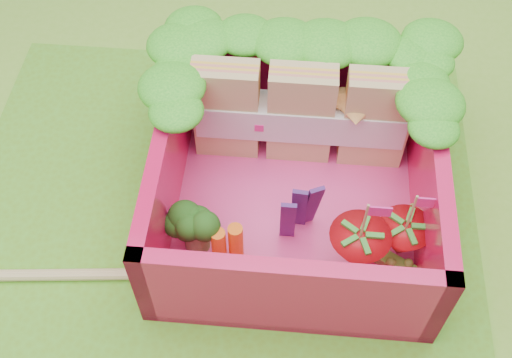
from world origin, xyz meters
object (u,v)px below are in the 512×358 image
object	(u,v)px
bento_box	(296,179)
strawberry_right	(402,240)
strawberry_left	(357,251)
broccoli	(195,224)
chopsticks	(4,275)
sandwich_stack	(302,115)

from	to	relation	value
bento_box	strawberry_right	bearing A→B (deg)	-25.07
strawberry_left	strawberry_right	bearing A→B (deg)	22.11
broccoli	strawberry_right	xyz separation A→B (m)	(0.95, 0.03, -0.06)
chopsticks	strawberry_left	bearing A→B (deg)	6.22
bento_box	strawberry_left	size ratio (longest dim) A/B	2.52
strawberry_right	bento_box	bearing A→B (deg)	154.93
bento_box	sandwich_stack	size ratio (longest dim) A/B	1.22
sandwich_stack	strawberry_left	size ratio (longest dim) A/B	2.07
broccoli	chopsticks	bearing A→B (deg)	-165.63
broccoli	strawberry_left	distance (m)	0.74
sandwich_stack	strawberry_right	xyz separation A→B (m)	(0.49, -0.59, -0.15)
strawberry_left	strawberry_right	distance (m)	0.22
bento_box	chopsticks	distance (m)	1.45
broccoli	chopsticks	distance (m)	0.94
sandwich_stack	strawberry_left	distance (m)	0.74
bento_box	strawberry_right	size ratio (longest dim) A/B	2.70
broccoli	chopsticks	xyz separation A→B (m)	(-0.89, -0.23, -0.22)
strawberry_left	strawberry_right	xyz separation A→B (m)	(0.21, 0.08, -0.01)
chopsticks	broccoli	bearing A→B (deg)	14.37
bento_box	broccoli	distance (m)	0.52
broccoli	sandwich_stack	bearing A→B (deg)	53.83
broccoli	strawberry_left	world-z (taller)	strawberry_left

